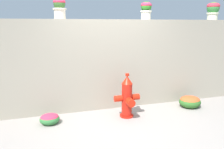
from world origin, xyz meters
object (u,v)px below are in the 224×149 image
(potted_plant_3, at_px, (213,9))
(flower_bush_left, at_px, (190,101))
(potted_plant_2, at_px, (146,9))
(potted_plant_1, at_px, (60,7))
(flower_bush_right, at_px, (50,118))
(fire_hydrant, at_px, (127,98))

(potted_plant_3, bearing_deg, flower_bush_left, -145.17)
(potted_plant_2, relative_size, flower_bush_left, 0.79)
(potted_plant_1, height_order, potted_plant_2, potted_plant_1)
(potted_plant_1, xyz_separation_m, flower_bush_left, (2.80, -0.64, -2.08))
(flower_bush_left, relative_size, flower_bush_right, 1.33)
(flower_bush_right, bearing_deg, flower_bush_left, -0.06)
(potted_plant_2, xyz_separation_m, potted_plant_3, (1.83, 0.02, 0.03))
(potted_plant_3, relative_size, fire_hydrant, 0.48)
(potted_plant_1, bearing_deg, flower_bush_left, -12.97)
(potted_plant_3, distance_m, fire_hydrant, 3.22)
(potted_plant_1, height_order, fire_hydrant, potted_plant_1)
(fire_hydrant, xyz_separation_m, flower_bush_right, (-1.55, 0.10, -0.31))
(potted_plant_1, height_order, potted_plant_3, potted_plant_3)
(potted_plant_2, bearing_deg, fire_hydrant, -133.45)
(potted_plant_2, height_order, fire_hydrant, potted_plant_2)
(potted_plant_2, xyz_separation_m, fire_hydrant, (-0.70, -0.74, -1.80))
(fire_hydrant, bearing_deg, flower_bush_right, 176.17)
(flower_bush_left, distance_m, flower_bush_right, 3.13)
(potted_plant_1, xyz_separation_m, flower_bush_right, (-0.33, -0.64, -2.11))
(potted_plant_1, distance_m, potted_plant_3, 3.75)
(fire_hydrant, height_order, flower_bush_left, fire_hydrant)
(potted_plant_1, xyz_separation_m, potted_plant_3, (3.75, 0.02, 0.02))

